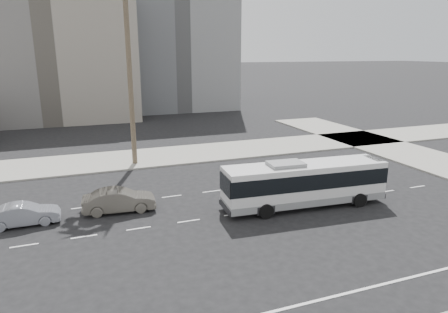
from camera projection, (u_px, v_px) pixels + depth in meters
name	position (u px, v px, depth m)	size (l,w,h in m)	color
ground	(235.00, 214.00, 24.89)	(700.00, 700.00, 0.00)	black
sidewalk_north	(176.00, 155.00, 38.91)	(120.00, 7.00, 0.15)	gray
midrise_beige_west	(50.00, 58.00, 59.29)	(24.00, 18.00, 18.00)	slate
midrise_gray_center	(169.00, 34.00, 71.34)	(20.00, 20.00, 26.00)	slate
civic_tower	(79.00, 3.00, 240.69)	(42.00, 42.00, 129.00)	beige
highrise_right	(163.00, 9.00, 239.39)	(26.00, 26.00, 70.00)	slate
highrise_far	(189.00, 22.00, 276.27)	(22.00, 22.00, 60.00)	slate
city_bus	(305.00, 182.00, 25.84)	(11.04, 3.17, 3.13)	silver
car_a	(119.00, 200.00, 25.19)	(4.54, 1.58, 1.50)	#5F5A51
car_b	(24.00, 214.00, 23.22)	(4.00, 1.39, 1.32)	gray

